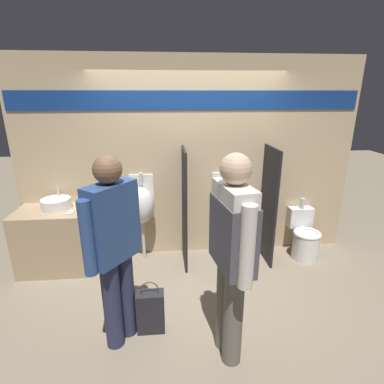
% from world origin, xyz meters
% --- Properties ---
extents(ground_plane, '(16.00, 16.00, 0.00)m').
position_xyz_m(ground_plane, '(0.00, 0.00, 0.00)').
color(ground_plane, gray).
extents(display_wall, '(4.56, 0.07, 2.70)m').
position_xyz_m(display_wall, '(0.00, 0.60, 1.36)').
color(display_wall, tan).
rests_on(display_wall, ground_plane).
extents(sink_counter, '(0.91, 0.58, 0.82)m').
position_xyz_m(sink_counter, '(-1.78, 0.28, 0.41)').
color(sink_counter, tan).
rests_on(sink_counter, ground_plane).
extents(sink_basin, '(0.36, 0.36, 0.27)m').
position_xyz_m(sink_basin, '(-1.73, 0.34, 0.89)').
color(sink_basin, white).
rests_on(sink_basin, sink_counter).
extents(cell_phone, '(0.07, 0.14, 0.01)m').
position_xyz_m(cell_phone, '(-1.50, 0.16, 0.83)').
color(cell_phone, '#B7B7BC').
rests_on(cell_phone, sink_counter).
extents(divider_near_counter, '(0.03, 0.59, 1.58)m').
position_xyz_m(divider_near_counter, '(-0.09, 0.28, 0.79)').
color(divider_near_counter, black).
rests_on(divider_near_counter, ground_plane).
extents(divider_mid, '(0.03, 0.59, 1.58)m').
position_xyz_m(divider_mid, '(1.05, 0.28, 0.79)').
color(divider_mid, black).
rests_on(divider_mid, ground_plane).
extents(urinal_near_counter, '(0.34, 0.31, 1.22)m').
position_xyz_m(urinal_near_counter, '(-0.66, 0.42, 0.80)').
color(urinal_near_counter, silver).
rests_on(urinal_near_counter, ground_plane).
extents(urinal_far, '(0.34, 0.31, 1.22)m').
position_xyz_m(urinal_far, '(0.48, 0.42, 0.80)').
color(urinal_far, silver).
rests_on(urinal_far, ground_plane).
extents(toilet, '(0.38, 0.54, 0.81)m').
position_xyz_m(toilet, '(1.61, 0.27, 0.28)').
color(toilet, white).
rests_on(toilet, ground_plane).
extents(person_in_vest, '(0.31, 0.63, 1.83)m').
position_xyz_m(person_in_vest, '(0.19, -1.29, 1.06)').
color(person_in_vest, '#666056').
rests_on(person_in_vest, ground_plane).
extents(person_with_lanyard, '(0.43, 0.51, 1.78)m').
position_xyz_m(person_with_lanyard, '(-0.78, -1.04, 0.98)').
color(person_with_lanyard, '#282D4C').
rests_on(person_with_lanyard, ground_plane).
extents(shopping_bag, '(0.27, 0.15, 0.56)m').
position_xyz_m(shopping_bag, '(-0.51, -0.96, 0.22)').
color(shopping_bag, '#232328').
rests_on(shopping_bag, ground_plane).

